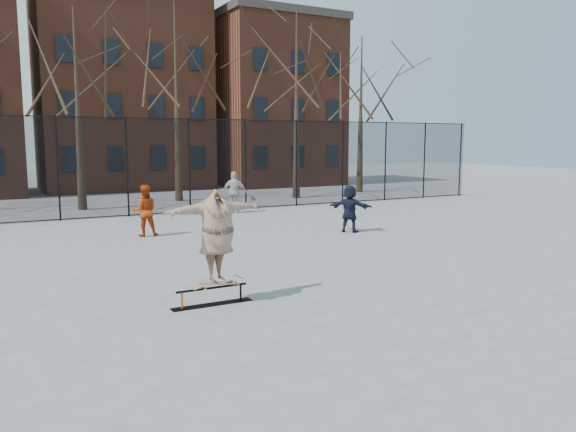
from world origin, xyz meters
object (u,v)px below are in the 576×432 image
bystander_white (234,192)px  bystander_red (145,211)px  skateboard (218,283)px  bystander_navy (350,208)px  skater (217,236)px  skate_rail (212,298)px

bystander_white → bystander_red: bearing=70.6°
skateboard → bystander_navy: 9.05m
skater → bystander_red: 8.27m
skateboard → bystander_white: bystander_white is taller
bystander_red → bystander_white: bystander_white is taller
skate_rail → skater: 1.18m
skate_rail → skateboard: 0.29m
skateboard → skater: 0.91m
skate_rail → bystander_navy: bystander_navy is taller
skate_rail → skater: bearing=0.0°
skate_rail → bystander_white: size_ratio=0.89×
skater → bystander_white: 13.47m
skater → bystander_navy: (6.96, 5.77, -0.51)m
skateboard → bystander_red: bearing=85.1°
skate_rail → skateboard: size_ratio=1.80×
bystander_white → bystander_navy: 6.66m
skateboard → skater: size_ratio=0.41×
skater → bystander_navy: size_ratio=1.32×
skater → bystander_white: bearing=55.6°
skater → bystander_white: size_ratio=1.20×
skate_rail → bystander_red: bystander_red is taller
skateboard → bystander_navy: bystander_navy is taller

